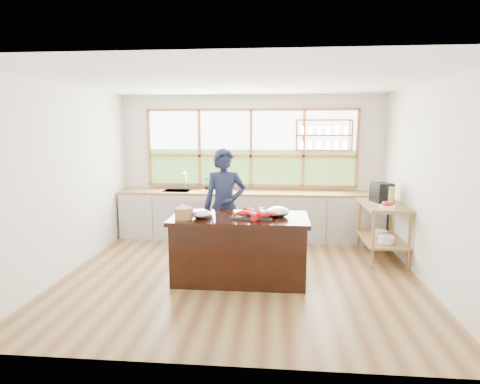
# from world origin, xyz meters

# --- Properties ---
(ground_plane) EXTENTS (5.00, 5.00, 0.00)m
(ground_plane) POSITION_xyz_m (0.00, 0.00, 0.00)
(ground_plane) COLOR olive
(room_shell) EXTENTS (5.02, 4.52, 2.71)m
(room_shell) POSITION_xyz_m (0.02, 0.51, 1.75)
(room_shell) COLOR silver
(room_shell) RESTS_ON ground_plane
(back_counter) EXTENTS (4.90, 0.63, 0.90)m
(back_counter) POSITION_xyz_m (-0.02, 1.94, 0.45)
(back_counter) COLOR beige
(back_counter) RESTS_ON ground_plane
(right_shelf_unit) EXTENTS (0.62, 1.10, 0.90)m
(right_shelf_unit) POSITION_xyz_m (2.19, 0.89, 0.60)
(right_shelf_unit) COLOR olive
(right_shelf_unit) RESTS_ON ground_plane
(island) EXTENTS (1.85, 0.90, 0.90)m
(island) POSITION_xyz_m (0.00, -0.20, 0.45)
(island) COLOR black
(island) RESTS_ON ground_plane
(cook) EXTENTS (0.71, 0.52, 1.78)m
(cook) POSITION_xyz_m (-0.29, 0.50, 0.89)
(cook) COLOR #161C36
(cook) RESTS_ON ground_plane
(potted_plant) EXTENTS (0.16, 0.14, 0.26)m
(potted_plant) POSITION_xyz_m (-0.84, 2.00, 1.03)
(potted_plant) COLOR slate
(potted_plant) RESTS_ON back_counter
(cutting_board) EXTENTS (0.44, 0.36, 0.01)m
(cutting_board) POSITION_xyz_m (-0.72, 1.94, 0.91)
(cutting_board) COLOR #62AD44
(cutting_board) RESTS_ON back_counter
(espresso_machine) EXTENTS (0.35, 0.37, 0.31)m
(espresso_machine) POSITION_xyz_m (2.19, 1.08, 1.06)
(espresso_machine) COLOR black
(espresso_machine) RESTS_ON right_shelf_unit
(wine_bottle) EXTENTS (0.08, 0.08, 0.30)m
(wine_bottle) POSITION_xyz_m (2.24, 0.71, 1.05)
(wine_bottle) COLOR #A4AC53
(wine_bottle) RESTS_ON right_shelf_unit
(fruit_bowl) EXTENTS (0.23, 0.23, 0.11)m
(fruit_bowl) POSITION_xyz_m (2.14, 0.52, 0.94)
(fruit_bowl) COLOR white
(fruit_bowl) RESTS_ON right_shelf_unit
(slate_board) EXTENTS (0.57, 0.43, 0.02)m
(slate_board) POSITION_xyz_m (0.18, -0.23, 0.91)
(slate_board) COLOR black
(slate_board) RESTS_ON island
(lobster_pile) EXTENTS (0.52, 0.48, 0.08)m
(lobster_pile) POSITION_xyz_m (0.20, -0.26, 0.96)
(lobster_pile) COLOR red
(lobster_pile) RESTS_ON slate_board
(mixing_bowl_left) EXTENTS (0.27, 0.27, 0.13)m
(mixing_bowl_left) POSITION_xyz_m (-0.49, -0.35, 0.96)
(mixing_bowl_left) COLOR silver
(mixing_bowl_left) RESTS_ON island
(mixing_bowl_right) EXTENTS (0.30, 0.30, 0.14)m
(mixing_bowl_right) POSITION_xyz_m (0.52, -0.15, 0.96)
(mixing_bowl_right) COLOR silver
(mixing_bowl_right) RESTS_ON island
(wine_glass) EXTENTS (0.08, 0.08, 0.22)m
(wine_glass) POSITION_xyz_m (0.32, -0.44, 1.06)
(wine_glass) COLOR white
(wine_glass) RESTS_ON island
(wicker_basket) EXTENTS (0.23, 0.23, 0.15)m
(wicker_basket) POSITION_xyz_m (-0.72, -0.41, 0.97)
(wicker_basket) COLOR #AC7448
(wicker_basket) RESTS_ON island
(parchment_roll) EXTENTS (0.25, 0.28, 0.08)m
(parchment_roll) POSITION_xyz_m (-0.79, 0.06, 0.94)
(parchment_roll) COLOR white
(parchment_roll) RESTS_ON island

